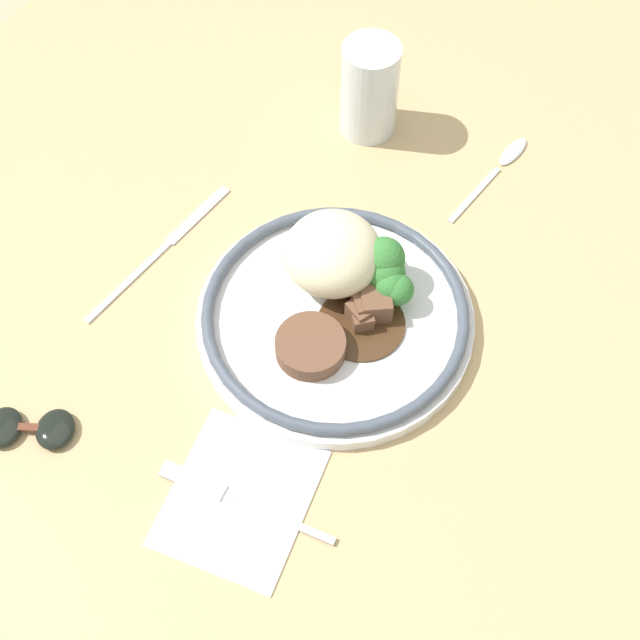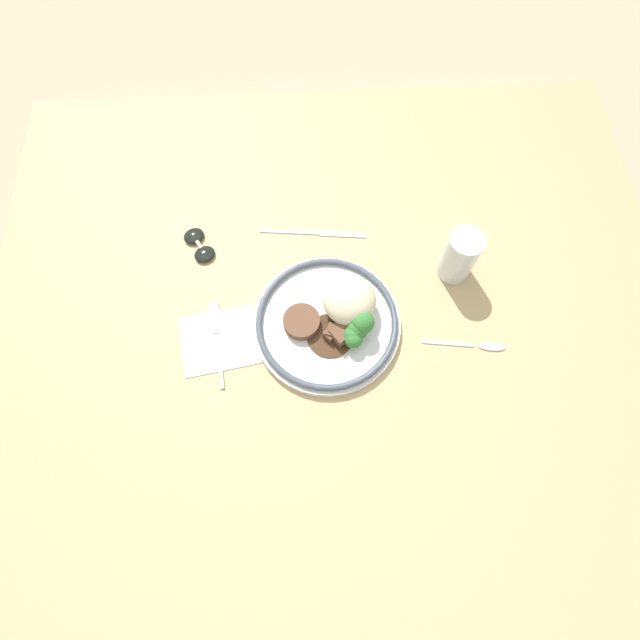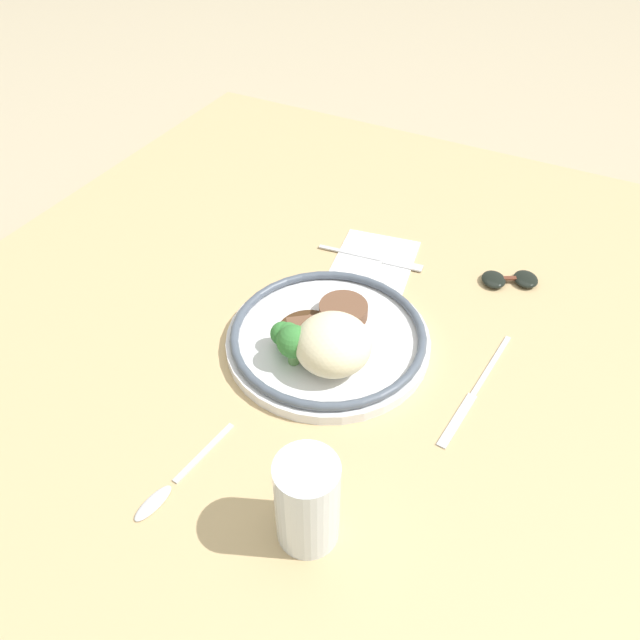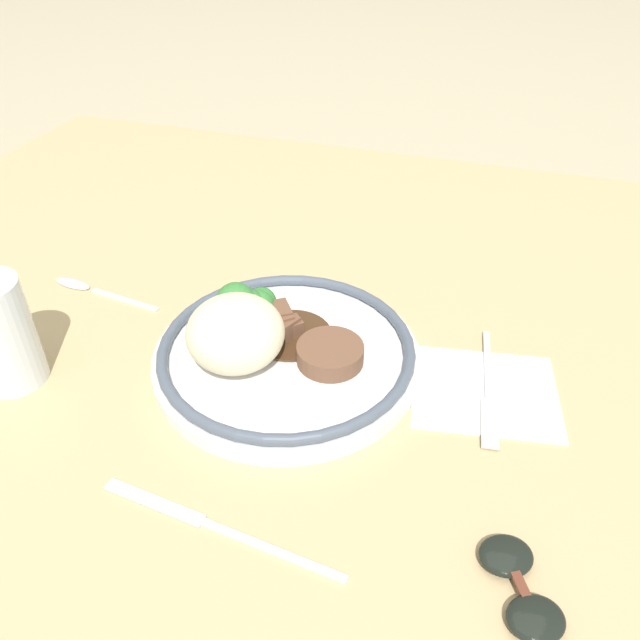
% 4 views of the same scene
% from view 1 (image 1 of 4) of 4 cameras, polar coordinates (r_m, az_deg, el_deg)
% --- Properties ---
extents(ground_plane, '(8.00, 8.00, 0.00)m').
position_cam_1_polar(ground_plane, '(0.94, 1.25, -0.97)').
color(ground_plane, tan).
extents(dining_table, '(1.33, 1.20, 0.04)m').
position_cam_1_polar(dining_table, '(0.92, 1.27, -0.40)').
color(dining_table, tan).
rests_on(dining_table, ground).
extents(napkin, '(0.16, 0.14, 0.00)m').
position_cam_1_polar(napkin, '(0.82, -5.16, -11.26)').
color(napkin, white).
rests_on(napkin, dining_table).
extents(plate, '(0.28, 0.28, 0.09)m').
position_cam_1_polar(plate, '(0.89, 1.30, 1.19)').
color(plate, white).
rests_on(plate, dining_table).
extents(juice_glass, '(0.07, 0.07, 0.12)m').
position_cam_1_polar(juice_glass, '(1.04, 3.17, 14.33)').
color(juice_glass, '#F4AD19').
rests_on(juice_glass, dining_table).
extents(fork, '(0.03, 0.17, 0.00)m').
position_cam_1_polar(fork, '(0.82, -5.83, -11.15)').
color(fork, silver).
rests_on(fork, napkin).
extents(knife, '(0.22, 0.03, 0.00)m').
position_cam_1_polar(knife, '(0.97, -9.89, 4.65)').
color(knife, silver).
rests_on(knife, dining_table).
extents(spoon, '(0.16, 0.03, 0.01)m').
position_cam_1_polar(spoon, '(1.06, 11.67, 9.88)').
color(spoon, silver).
rests_on(spoon, dining_table).
extents(sunglasses, '(0.08, 0.10, 0.01)m').
position_cam_1_polar(sunglasses, '(0.88, -18.12, -6.60)').
color(sunglasses, black).
rests_on(sunglasses, dining_table).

